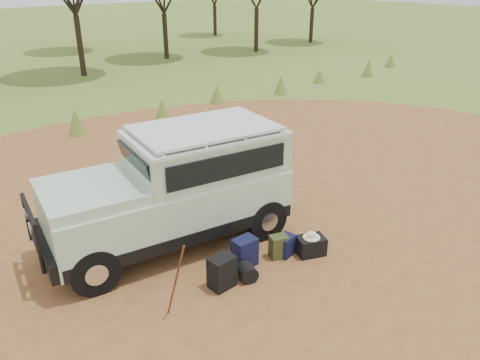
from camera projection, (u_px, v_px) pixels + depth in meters
ground at (255, 245)px, 9.22m from camera, size 140.00×140.00×0.00m
dirt_clearing at (255, 245)px, 9.22m from camera, size 23.00×23.00×0.01m
grass_fringe at (81, 123)px, 15.20m from camera, size 36.60×1.60×0.90m
safari_vehicle at (176, 191)px, 8.95m from camera, size 4.92×2.54×2.28m
walking_staff at (176, 281)px, 7.07m from camera, size 0.21×0.36×1.34m
backpack_black at (222, 272)px, 7.91m from camera, size 0.44×0.34×0.59m
backpack_navy at (245, 252)px, 8.49m from camera, size 0.43×0.31×0.56m
backpack_olive at (279, 247)px, 8.76m from camera, size 0.39×0.33×0.45m
duffel_navy at (286, 246)px, 8.84m from camera, size 0.41×0.34×0.40m
hard_case at (311, 246)px, 8.87m from camera, size 0.61×0.53×0.36m
stuff_sack at (247, 272)px, 8.13m from camera, size 0.39×0.39×0.31m
safari_hat at (312, 236)px, 8.78m from camera, size 0.32×0.32×0.09m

